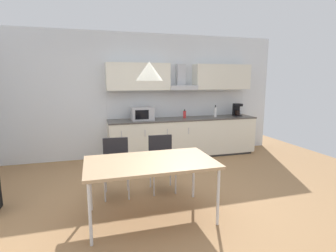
# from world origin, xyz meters

# --- Properties ---
(ground_plane) EXTENTS (8.57, 7.41, 0.02)m
(ground_plane) POSITION_xyz_m (0.00, 0.00, -0.01)
(ground_plane) COLOR #9E754C
(wall_back) EXTENTS (6.85, 0.10, 2.78)m
(wall_back) POSITION_xyz_m (0.00, 2.52, 1.39)
(wall_back) COLOR silver
(wall_back) RESTS_ON ground_plane
(kitchen_counter) EXTENTS (3.42, 0.68, 0.89)m
(kitchen_counter) POSITION_xyz_m (1.04, 2.14, 0.45)
(kitchen_counter) COLOR #333333
(kitchen_counter) RESTS_ON ground_plane
(backsplash_tile) EXTENTS (3.40, 0.02, 0.58)m
(backsplash_tile) POSITION_xyz_m (1.04, 2.46, 1.17)
(backsplash_tile) COLOR silver
(backsplash_tile) RESTS_ON kitchen_counter
(upper_wall_cabinets) EXTENTS (3.40, 0.40, 0.58)m
(upper_wall_cabinets) POSITION_xyz_m (1.04, 2.30, 1.81)
(upper_wall_cabinets) COLOR silver
(microwave) EXTENTS (0.48, 0.35, 0.28)m
(microwave) POSITION_xyz_m (0.08, 2.14, 1.03)
(microwave) COLOR #ADADB2
(microwave) RESTS_ON kitchen_counter
(coffee_maker) EXTENTS (0.18, 0.19, 0.30)m
(coffee_maker) POSITION_xyz_m (2.42, 2.17, 1.03)
(coffee_maker) COLOR black
(coffee_maker) RESTS_ON kitchen_counter
(bottle_white) EXTENTS (0.07, 0.07, 0.28)m
(bottle_white) POSITION_xyz_m (1.83, 2.14, 1.00)
(bottle_white) COLOR white
(bottle_white) RESTS_ON kitchen_counter
(bottle_red) EXTENTS (0.07, 0.07, 0.20)m
(bottle_red) POSITION_xyz_m (1.08, 2.20, 0.97)
(bottle_red) COLOR red
(bottle_red) RESTS_ON kitchen_counter
(dining_table) EXTENTS (1.60, 0.92, 0.75)m
(dining_table) POSITION_xyz_m (-0.30, -0.39, 0.71)
(dining_table) COLOR tan
(dining_table) RESTS_ON ground_plane
(chair_far_left) EXTENTS (0.43, 0.43, 0.87)m
(chair_far_left) POSITION_xyz_m (-0.66, 0.45, 0.53)
(chair_far_left) COLOR black
(chair_far_left) RESTS_ON ground_plane
(chair_far_right) EXTENTS (0.42, 0.42, 0.87)m
(chair_far_right) POSITION_xyz_m (0.06, 0.45, 0.53)
(chair_far_right) COLOR black
(chair_far_right) RESTS_ON ground_plane
(pendant_lamp) EXTENTS (0.32, 0.32, 0.22)m
(pendant_lamp) POSITION_xyz_m (-0.30, -0.39, 1.85)
(pendant_lamp) COLOR silver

